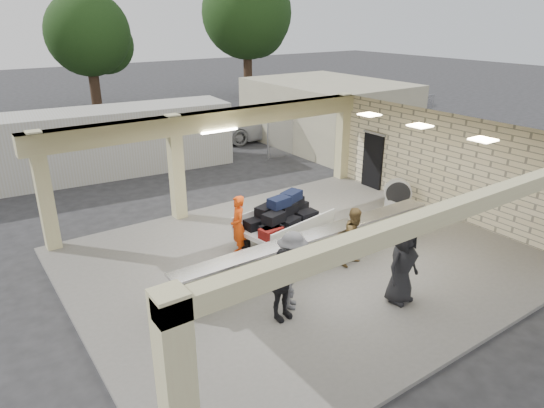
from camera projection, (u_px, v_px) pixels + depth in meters
ground at (302, 262)px, 13.51m from camera, size 120.00×120.00×0.00m
pavilion at (295, 209)px, 13.64m from camera, size 12.01×10.00×3.55m
baggage_counter at (314, 250)px, 12.91m from camera, size 8.20×0.58×0.98m
luggage_cart at (283, 219)px, 14.02m from camera, size 2.87×2.05×1.53m
drum_fan at (398, 193)px, 16.87m from camera, size 0.89×0.87×1.04m
baggage_handler at (238, 226)px, 13.43m from camera, size 0.53×0.72×1.75m
passenger_a at (355, 237)px, 12.94m from camera, size 0.83×0.46×1.63m
passenger_b at (281, 284)px, 10.58m from camera, size 1.02×0.41×1.71m
passenger_c at (292, 271)px, 10.97m from camera, size 1.13×1.19×1.88m
passenger_d at (403, 265)px, 11.20m from camera, size 0.97×0.47×1.92m
car_white_a at (262, 123)px, 26.89m from camera, size 5.73×3.05×1.58m
car_white_b at (296, 114)px, 30.13m from camera, size 4.29×2.42×1.28m
car_dark at (207, 121)px, 28.10m from camera, size 4.06×1.86×1.31m
container_white at (80, 145)px, 20.13m from camera, size 12.94×3.80×2.76m
fence at (360, 122)px, 25.84m from camera, size 12.06×0.06×2.03m
tree_mid at (93, 37)px, 32.89m from camera, size 6.00×5.60×8.00m
tree_right at (249, 17)px, 38.05m from camera, size 7.20×7.00×10.00m
adjacent_building at (327, 112)px, 25.61m from camera, size 6.00×8.00×3.20m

